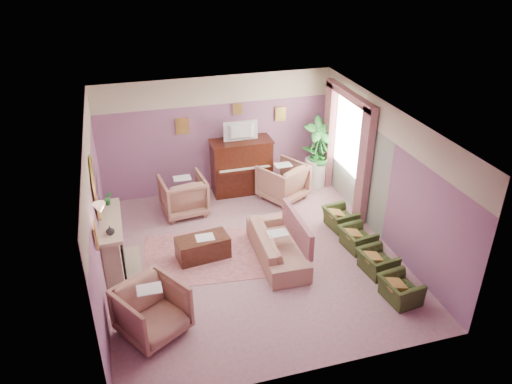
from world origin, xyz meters
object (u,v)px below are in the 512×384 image
object	(u,v)px
floral_armchair_right	(283,180)
floral_armchair_front	(152,308)
sofa	(277,240)
coffee_table	(203,248)
olive_chair_c	(357,236)
olive_chair_a	(400,286)
television	(241,130)
olive_chair_b	(377,259)
side_table	(315,172)
floral_armchair_left	(183,193)
piano	(241,167)
olive_chair_d	(340,215)

from	to	relation	value
floral_armchair_right	floral_armchair_front	world-z (taller)	same
sofa	coffee_table	bearing A→B (deg)	163.67
coffee_table	olive_chair_c	world-z (taller)	olive_chair_c
floral_armchair_right	olive_chair_a	distance (m)	4.11
television	olive_chair_b	world-z (taller)	television
olive_chair_b	side_table	bearing A→B (deg)	86.19
sofa	olive_chair_a	distance (m)	2.42
olive_chair_c	side_table	size ratio (longest dim) A/B	0.96
floral_armchair_left	olive_chair_a	size ratio (longest dim) A/B	1.45
piano	coffee_table	xyz separation A→B (m)	(-1.42, -2.46, -0.43)
sofa	olive_chair_d	bearing A→B (deg)	22.73
coffee_table	floral_armchair_front	bearing A→B (deg)	-122.38
side_table	olive_chair_a	bearing A→B (deg)	-93.11
olive_chair_c	side_table	xyz separation A→B (m)	(0.24, 2.83, 0.06)
sofa	olive_chair_b	bearing A→B (deg)	-30.18
television	olive_chair_a	bearing A→B (deg)	-70.78
television	coffee_table	xyz separation A→B (m)	(-1.42, -2.41, -1.38)
piano	olive_chair_c	size ratio (longest dim) A/B	2.08
olive_chair_a	floral_armchair_right	bearing A→B (deg)	100.67
piano	olive_chair_b	distance (m)	4.16
floral_armchair_left	olive_chair_a	distance (m)	5.08
coffee_table	sofa	distance (m)	1.45
olive_chair_a	side_table	world-z (taller)	side_table
coffee_table	olive_chair_b	xyz separation A→B (m)	(3.02, -1.36, 0.07)
olive_chair_a	olive_chair_b	size ratio (longest dim) A/B	1.00
television	side_table	xyz separation A→B (m)	(1.84, -0.12, -1.25)
floral_armchair_front	olive_chair_a	size ratio (longest dim) A/B	1.45
sofa	olive_chair_a	bearing A→B (deg)	-47.25
floral_armchair_left	floral_armchair_front	distance (m)	3.77
piano	olive_chair_d	distance (m)	2.73
coffee_table	olive_chair_a	world-z (taller)	olive_chair_a
floral_armchair_left	floral_armchair_right	bearing A→B (deg)	0.51
coffee_table	side_table	distance (m)	3.99
coffee_table	sofa	bearing A→B (deg)	-16.33
piano	olive_chair_b	world-z (taller)	piano
olive_chair_b	olive_chair_d	xyz separation A→B (m)	(0.00, 1.64, 0.00)
piano	olive_chair_a	world-z (taller)	piano
olive_chair_b	television	bearing A→B (deg)	113.00
piano	olive_chair_b	bearing A→B (deg)	-67.27
olive_chair_a	side_table	xyz separation A→B (m)	(0.24, 4.47, 0.06)
piano	floral_armchair_left	bearing A→B (deg)	-157.38
sofa	olive_chair_a	xyz separation A→B (m)	(1.64, -1.77, -0.11)
floral_armchair_front	olive_chair_a	distance (m)	4.18
coffee_table	olive_chair_c	bearing A→B (deg)	-10.10
piano	floral_armchair_left	size ratio (longest dim) A/B	1.44
olive_chair_b	olive_chair_d	size ratio (longest dim) A/B	1.00
olive_chair_c	olive_chair_d	bearing A→B (deg)	90.00
sofa	olive_chair_c	size ratio (longest dim) A/B	2.92
piano	olive_chair_a	distance (m)	4.92
television	olive_chair_b	size ratio (longest dim) A/B	1.19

